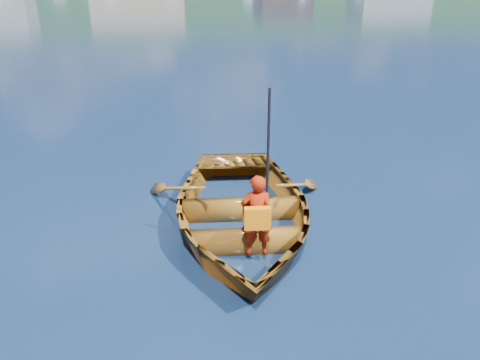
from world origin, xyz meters
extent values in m
plane|color=#0D253E|center=(0.00, 0.00, 0.00)|extent=(600.00, 600.00, 0.00)
imported|color=brown|center=(0.71, 0.71, 0.29)|extent=(3.51, 4.60, 0.89)
imported|color=#A31F08|center=(0.77, -0.20, 0.67)|extent=(0.44, 0.32, 1.14)
cube|color=orange|center=(0.75, -0.32, 0.70)|extent=(0.35, 0.14, 0.30)
cube|color=orange|center=(0.78, -0.09, 0.70)|extent=(0.35, 0.12, 0.30)
cube|color=orange|center=(0.77, -0.20, 0.52)|extent=(0.32, 0.25, 0.05)
cylinder|color=black|center=(0.93, -0.07, 1.20)|extent=(0.04, 0.04, 2.21)
camera|label=1|loc=(-0.38, -5.44, 3.53)|focal=35.00mm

